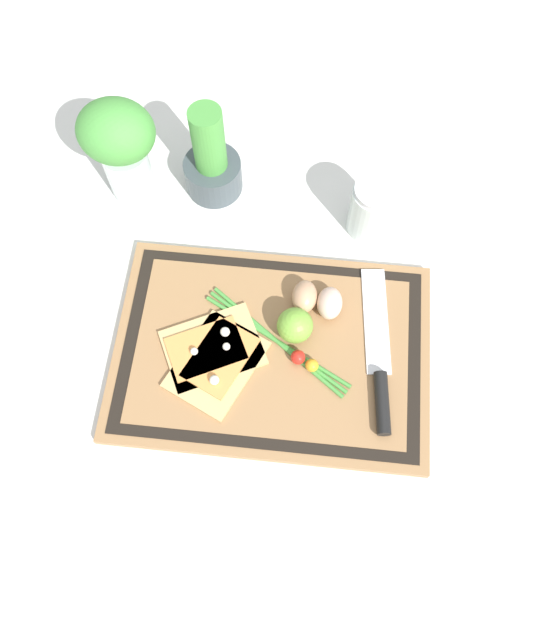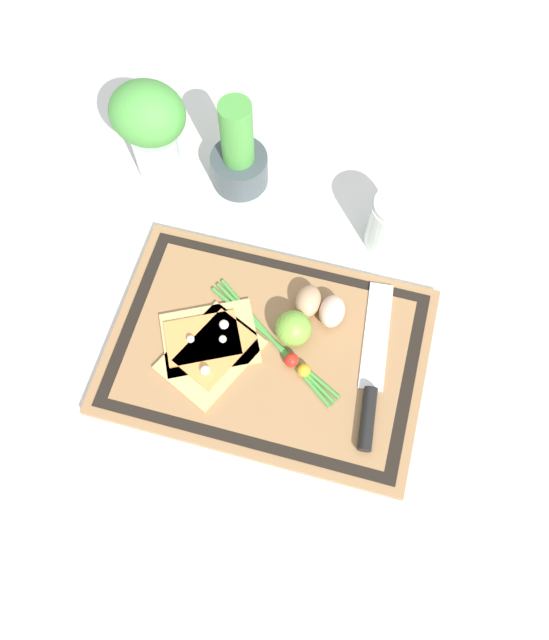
% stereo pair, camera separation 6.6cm
% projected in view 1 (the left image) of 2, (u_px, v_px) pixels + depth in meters
% --- Properties ---
extents(ground_plane, '(6.00, 6.00, 0.00)m').
position_uv_depth(ground_plane, '(272.00, 353.00, 1.04)').
color(ground_plane, silver).
extents(cutting_board, '(0.52, 0.36, 0.02)m').
position_uv_depth(cutting_board, '(272.00, 351.00, 1.03)').
color(cutting_board, '#997047').
rests_on(cutting_board, ground_plane).
extents(pizza_slice_near, '(0.17, 0.19, 0.02)m').
position_uv_depth(pizza_slice_near, '(218.00, 363.00, 1.01)').
color(pizza_slice_near, tan).
rests_on(pizza_slice_near, cutting_board).
extents(pizza_slice_far, '(0.19, 0.17, 0.02)m').
position_uv_depth(pizza_slice_far, '(211.00, 348.00, 1.02)').
color(pizza_slice_far, tan).
rests_on(pizza_slice_far, cutting_board).
extents(knife, '(0.06, 0.29, 0.02)m').
position_uv_depth(knife, '(380.00, 375.00, 0.99)').
color(knife, silver).
rests_on(knife, cutting_board).
extents(egg_brown, '(0.04, 0.06, 0.04)m').
position_uv_depth(egg_brown, '(305.00, 296.00, 1.04)').
color(egg_brown, tan).
rests_on(egg_brown, cutting_board).
extents(egg_pink, '(0.04, 0.06, 0.04)m').
position_uv_depth(egg_pink, '(330.00, 303.00, 1.03)').
color(egg_pink, beige).
rests_on(egg_pink, cutting_board).
extents(lime, '(0.06, 0.06, 0.06)m').
position_uv_depth(lime, '(295.00, 325.00, 1.01)').
color(lime, '#70A838').
rests_on(lime, cutting_board).
extents(cherry_tomato_red, '(0.02, 0.02, 0.02)m').
position_uv_depth(cherry_tomato_red, '(298.00, 357.00, 1.00)').
color(cherry_tomato_red, red).
rests_on(cherry_tomato_red, cutting_board).
extents(cherry_tomato_yellow, '(0.02, 0.02, 0.02)m').
position_uv_depth(cherry_tomato_yellow, '(312.00, 365.00, 1.00)').
color(cherry_tomato_yellow, gold).
rests_on(cherry_tomato_yellow, cutting_board).
extents(scallion_bunch, '(0.25, 0.17, 0.01)m').
position_uv_depth(scallion_bunch, '(277.00, 341.00, 1.02)').
color(scallion_bunch, '#47933D').
rests_on(scallion_bunch, cutting_board).
extents(herb_pot, '(0.10, 0.10, 0.20)m').
position_uv_depth(herb_pot, '(212.00, 163.00, 1.11)').
color(herb_pot, '#3D474C').
rests_on(herb_pot, ground_plane).
extents(sauce_jar, '(0.08, 0.08, 0.11)m').
position_uv_depth(sauce_jar, '(372.00, 211.00, 1.09)').
color(sauce_jar, silver).
rests_on(sauce_jar, ground_plane).
extents(herb_glass, '(0.13, 0.12, 0.21)m').
position_uv_depth(herb_glass, '(120.00, 144.00, 1.06)').
color(herb_glass, silver).
rests_on(herb_glass, ground_plane).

